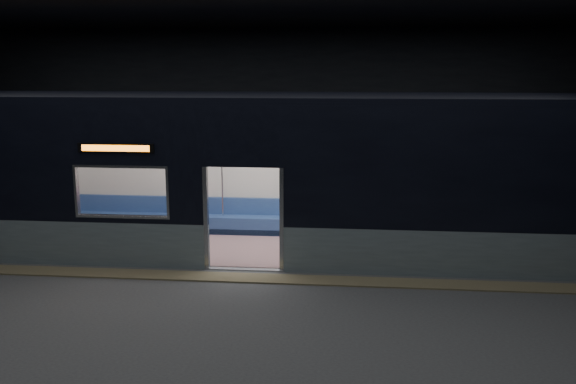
# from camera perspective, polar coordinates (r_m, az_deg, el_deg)

# --- Properties ---
(station_floor) EXTENTS (24.00, 14.00, 0.01)m
(station_floor) POSITION_cam_1_polar(r_m,az_deg,el_deg) (11.12, -5.01, -9.04)
(station_floor) COLOR #47494C
(station_floor) RESTS_ON ground
(station_envelope) EXTENTS (24.00, 14.00, 5.00)m
(station_envelope) POSITION_cam_1_polar(r_m,az_deg,el_deg) (10.42, -5.37, 10.21)
(station_envelope) COLOR black
(station_envelope) RESTS_ON station_floor
(tactile_strip) EXTENTS (22.80, 0.50, 0.03)m
(tactile_strip) POSITION_cam_1_polar(r_m,az_deg,el_deg) (11.62, -4.51, -8.00)
(tactile_strip) COLOR #8C7F59
(tactile_strip) RESTS_ON station_floor
(metro_car) EXTENTS (18.00, 3.04, 3.35)m
(metro_car) POSITION_cam_1_polar(r_m,az_deg,el_deg) (13.08, -3.12, 2.51)
(metro_car) COLOR #8698A0
(metro_car) RESTS_ON station_floor
(passenger) EXTENTS (0.43, 0.70, 1.37)m
(passenger) POSITION_cam_1_polar(r_m,az_deg,el_deg) (14.60, -9.34, -0.87)
(passenger) COLOR black
(passenger) RESTS_ON metro_car
(handbag) EXTENTS (0.37, 0.34, 0.15)m
(handbag) POSITION_cam_1_polar(r_m,az_deg,el_deg) (14.43, -9.74, -1.49)
(handbag) COLOR black
(handbag) RESTS_ON passenger
(transit_map) EXTENTS (1.03, 0.03, 0.67)m
(transit_map) POSITION_cam_1_polar(r_m,az_deg,el_deg) (14.60, 17.52, 1.50)
(transit_map) COLOR white
(transit_map) RESTS_ON metro_car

